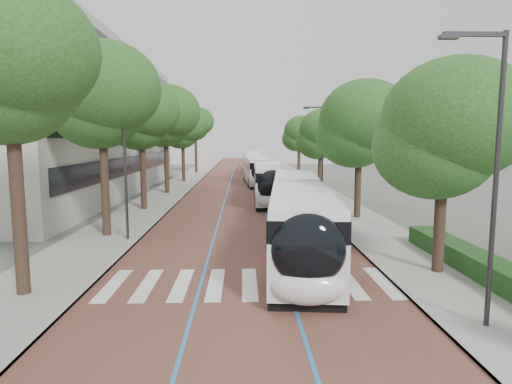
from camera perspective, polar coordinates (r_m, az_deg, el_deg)
ground at (r=15.22m, az=-1.58°, el=-13.43°), size 160.00×160.00×0.00m
road at (r=54.53m, az=-1.78°, el=1.39°), size 11.00×140.00×0.02m
sidewalk_left at (r=55.03m, az=-9.62°, el=1.40°), size 4.00×140.00×0.12m
sidewalk_right at (r=55.04m, az=6.05°, el=1.46°), size 4.00×140.00×0.12m
kerb_left at (r=54.80m, az=-7.65°, el=1.41°), size 0.20×140.00×0.14m
kerb_right at (r=54.81m, az=4.09°, el=1.45°), size 0.20×140.00×0.14m
zebra_crossing at (r=16.16m, az=-0.88°, el=-12.11°), size 10.55×3.60×0.01m
lane_line_left at (r=54.55m, az=-3.46°, el=1.39°), size 0.12×126.00×0.01m
lane_line_right at (r=54.55m, az=-0.10°, el=1.41°), size 0.12×126.00×0.01m
office_building at (r=46.55m, az=-26.80°, el=8.31°), size 18.11×40.00×14.00m
hedge at (r=17.61m, az=30.03°, el=-9.76°), size 1.20×14.00×0.80m
streetlight_near at (r=13.10m, az=28.83°, el=3.98°), size 1.82×0.20×8.00m
streetlight_far at (r=36.88m, az=8.63°, el=6.13°), size 1.82×0.20×8.00m
lamp_post_left at (r=23.11m, az=-17.05°, el=3.72°), size 0.14×0.14×8.00m
trees_left at (r=40.07m, az=-12.73°, el=9.54°), size 6.28×60.32×10.03m
trees_right at (r=34.08m, az=11.41°, el=7.66°), size 6.00×47.15×8.65m
lead_bus at (r=21.36m, az=5.64°, el=-2.98°), size 4.20×18.55×3.20m
bus_queued_0 at (r=36.67m, az=1.79°, el=1.20°), size 2.76×12.44×3.20m
bus_queued_1 at (r=50.78m, az=0.13°, el=2.81°), size 3.18×12.51×3.20m
bus_queued_2 at (r=64.16m, az=-0.41°, el=3.67°), size 3.21×12.52×3.20m
bus_queued_3 at (r=77.13m, az=-0.15°, el=4.23°), size 3.01×12.49×3.20m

